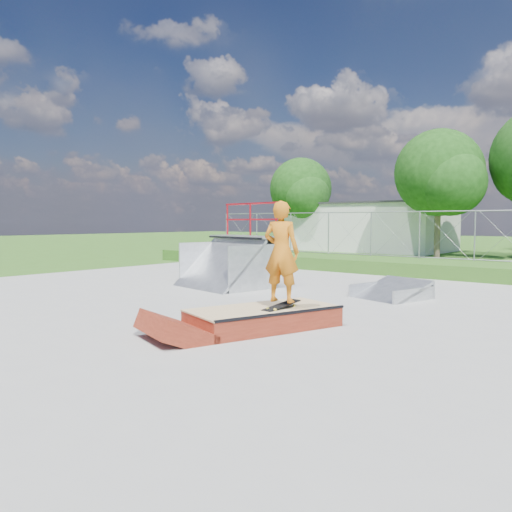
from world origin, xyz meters
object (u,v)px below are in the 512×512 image
Objects in this scene: grind_box at (263,319)px; flat_bank_ramp at (391,290)px; skater at (281,256)px; quarter_pipe at (224,245)px.

flat_bank_ramp reaches higher than grind_box.
grind_box is at bearing -77.61° from flat_bank_ramp.
grind_box is 1.87× the size of flat_bank_ramp.
flat_bank_ramp is (0.27, 4.65, 0.03)m from grind_box.
skater is at bearing 46.23° from grind_box.
skater is (4.64, -3.46, 0.08)m from quarter_pipe.
quarter_pipe is 1.59× the size of flat_bank_ramp.
grind_box is 1.16m from skater.
skater reaches higher than flat_bank_ramp.
grind_box is at bearing -29.58° from quarter_pipe.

